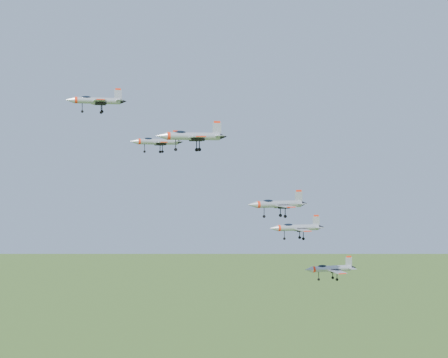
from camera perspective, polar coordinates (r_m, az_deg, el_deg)
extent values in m
cylinder|color=#999FA5|center=(139.96, -11.49, 7.03)|extent=(9.90, 2.82, 1.42)
cone|color=#999FA5|center=(139.62, -13.92, 7.04)|extent=(2.14, 1.69, 1.42)
cone|color=black|center=(140.52, -9.17, 7.02)|extent=(1.68, 1.41, 1.20)
ellipsoid|color=black|center=(139.85, -12.48, 7.25)|extent=(2.52, 1.35, 0.90)
cube|color=#999FA5|center=(136.93, -11.30, 7.05)|extent=(3.17, 5.10, 0.15)
cube|color=#999FA5|center=(142.98, -11.50, 6.80)|extent=(3.17, 5.10, 0.15)
cube|color=#999FA5|center=(140.54, -9.67, 7.62)|extent=(1.64, 0.37, 2.29)
cube|color=red|center=(140.68, -9.67, 8.10)|extent=(1.21, 0.32, 0.38)
cylinder|color=#999FA5|center=(128.96, -6.08, 3.41)|extent=(8.33, 2.82, 1.19)
cone|color=#999FA5|center=(127.92, -8.25, 3.42)|extent=(1.86, 1.50, 1.19)
cone|color=black|center=(130.13, -4.03, 3.40)|extent=(1.46, 1.25, 1.01)
ellipsoid|color=black|center=(128.53, -6.96, 3.62)|extent=(2.15, 1.24, 0.76)
cube|color=#999FA5|center=(126.49, -5.73, 3.35)|extent=(2.88, 4.38, 0.13)
cube|color=#999FA5|center=(131.49, -6.26, 3.27)|extent=(2.88, 4.38, 0.13)
cube|color=#999FA5|center=(129.92, -4.46, 3.94)|extent=(1.37, 0.38, 1.93)
cube|color=red|center=(129.97, -4.46, 4.39)|extent=(1.01, 0.33, 0.32)
cylinder|color=#999FA5|center=(104.03, -2.83, 3.93)|extent=(9.03, 2.36, 1.29)
cone|color=#999FA5|center=(103.07, -5.75, 3.95)|extent=(1.93, 1.50, 1.29)
cone|color=black|center=(105.21, -0.07, 3.90)|extent=(1.51, 1.26, 1.10)
ellipsoid|color=black|center=(103.63, -4.01, 4.21)|extent=(2.28, 1.19, 0.82)
cube|color=#999FA5|center=(101.35, -2.39, 3.86)|extent=(2.80, 4.61, 0.14)
cube|color=#999FA5|center=(106.78, -3.03, 3.73)|extent=(2.80, 4.61, 0.14)
cube|color=#999FA5|center=(105.01, -0.64, 4.64)|extent=(1.49, 0.30, 2.09)
cube|color=red|center=(105.08, -0.64, 5.23)|extent=(1.10, 0.27, 0.35)
cylinder|color=#999FA5|center=(132.44, 5.04, -2.30)|extent=(10.23, 3.36, 1.46)
cone|color=#999FA5|center=(130.12, 2.59, -2.36)|extent=(2.27, 1.82, 1.46)
cone|color=black|center=(134.90, 7.32, -2.24)|extent=(1.79, 1.52, 1.25)
ellipsoid|color=black|center=(131.43, 4.05, -2.08)|extent=(2.63, 1.50, 0.93)
cube|color=#999FA5|center=(129.68, 5.69, -2.50)|extent=(3.49, 5.36, 0.16)
cube|color=#999FA5|center=(135.44, 4.59, -2.34)|extent=(3.49, 5.36, 0.16)
cube|color=#999FA5|center=(134.27, 6.85, -1.60)|extent=(1.69, 0.45, 2.37)
cube|color=red|center=(134.22, 6.85, -1.08)|extent=(1.25, 0.39, 0.39)
cylinder|color=#999FA5|center=(114.33, 6.78, -4.43)|extent=(7.84, 1.90, 1.12)
cone|color=#999FA5|center=(112.80, 4.55, -4.51)|extent=(1.66, 1.27, 1.12)
cone|color=black|center=(115.95, 8.86, -4.36)|extent=(1.30, 1.07, 0.95)
ellipsoid|color=black|center=(113.64, 5.88, -4.25)|extent=(1.97, 0.99, 0.71)
cube|color=#999FA5|center=(112.16, 7.29, -4.66)|extent=(2.36, 3.98, 0.12)
cube|color=#999FA5|center=(116.66, 6.44, -4.42)|extent=(2.36, 3.98, 0.12)
cube|color=#999FA5|center=(115.49, 8.43, -3.80)|extent=(1.30, 0.23, 1.81)
cube|color=red|center=(115.41, 8.43, -3.33)|extent=(0.96, 0.22, 0.30)
cylinder|color=#999FA5|center=(126.69, 9.80, -8.07)|extent=(8.29, 2.17, 1.18)
cone|color=#999FA5|center=(124.76, 7.72, -8.21)|extent=(1.77, 1.37, 1.18)
cone|color=black|center=(128.70, 11.74, -7.93)|extent=(1.39, 1.15, 1.01)
ellipsoid|color=black|center=(125.81, 8.96, -7.93)|extent=(2.09, 1.09, 0.75)
cube|color=#999FA5|center=(124.52, 10.37, -8.34)|extent=(2.56, 4.23, 0.13)
cube|color=#999FA5|center=(129.10, 9.40, -8.00)|extent=(2.56, 4.23, 0.13)
cube|color=#999FA5|center=(128.07, 11.34, -7.42)|extent=(1.37, 0.27, 1.91)
cube|color=red|center=(127.92, 11.34, -6.97)|extent=(1.01, 0.25, 0.32)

